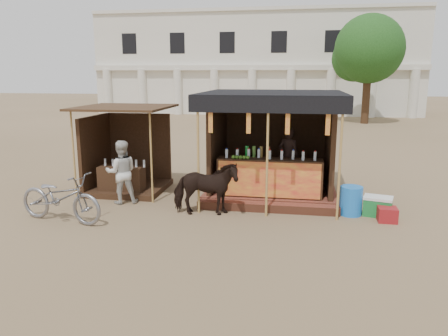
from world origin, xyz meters
The scene contains 11 objects.
ground centered at (0.00, 0.00, 0.00)m, with size 120.00×120.00×0.00m, color #846B4C.
main_stall centered at (1.02, 3.36, 1.02)m, with size 3.60×3.61×2.78m.
secondary_stall centered at (-3.17, 3.24, 0.85)m, with size 2.40×2.40×2.38m.
cow centered at (-0.40, 1.39, 0.64)m, with size 0.69×1.52×1.28m, color black.
motorbike centered at (-3.48, 0.42, 0.56)m, with size 0.74×2.13×1.12m, color gray.
bystander centered at (-2.70, 2.00, 0.81)m, with size 0.79×0.61×1.62m, color silver.
blue_barrel centered at (2.94, 2.00, 0.34)m, with size 0.52×0.52×0.68m, color blue.
red_crate centered at (3.70, 1.63, 0.16)m, with size 0.41×0.39×0.33m, color maroon.
cooler centered at (3.55, 2.02, 0.23)m, with size 0.73×0.59×0.46m.
background_building centered at (-2.00, 29.94, 3.98)m, with size 26.00×7.45×8.18m.
tree centered at (5.81, 22.14, 4.63)m, with size 4.50×4.40×7.00m.
Camera 1 is at (1.66, -8.15, 3.24)m, focal length 35.00 mm.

